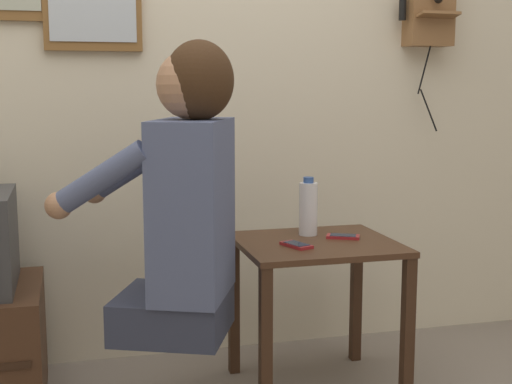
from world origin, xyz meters
The scene contains 7 objects.
wall_back centered at (0.00, 1.00, 1.27)m, with size 6.80×0.05×2.55m.
side_table centered at (0.47, 0.47, 0.47)m, with size 0.58×0.52×0.58m.
person centered at (-0.05, 0.31, 0.80)m, with size 0.64×0.55×0.98m.
wall_phone_antique centered at (1.14, 0.92, 1.50)m, with size 0.24×0.19×0.76m.
cell_phone_held centered at (0.37, 0.40, 0.58)m, with size 0.10×0.14×0.01m.
cell_phone_spare centered at (0.58, 0.49, 0.58)m, with size 0.14×0.11×0.01m.
water_bottle centered at (0.47, 0.58, 0.68)m, with size 0.07×0.07×0.23m.
Camera 1 is at (-0.42, -1.98, 1.15)m, focal length 50.00 mm.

